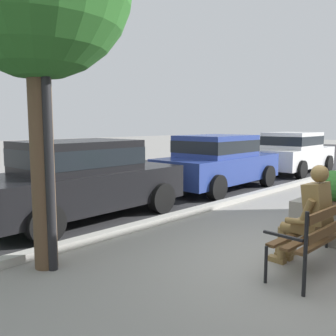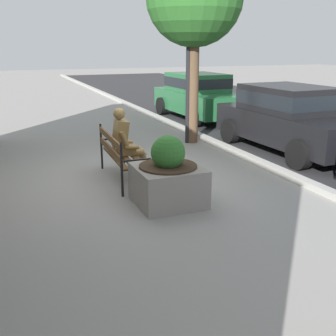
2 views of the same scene
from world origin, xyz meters
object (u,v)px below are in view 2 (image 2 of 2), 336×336
concrete_planter (168,178)px  parked_car_green (198,95)px  bronze_statue_seated (128,144)px  lamp_post (189,42)px  parked_car_black (290,116)px  park_bench (119,153)px

concrete_planter → parked_car_green: size_ratio=0.27×
bronze_statue_seated → lamp_post: lamp_post is taller
parked_car_black → parked_car_green: bearing=180.0°
park_bench → concrete_planter: size_ratio=1.61×
park_bench → lamp_post: bearing=133.8°
parked_car_green → lamp_post: (3.32, -1.92, 1.71)m
parked_car_green → lamp_post: 4.20m
park_bench → concrete_planter: 1.51m
bronze_statue_seated → parked_car_green: parked_car_green is taller
bronze_statue_seated → parked_car_green: (-5.67, 4.23, 0.17)m
parked_car_green → parked_car_black: bearing=0.0°
park_bench → parked_car_green: bearing=142.3°
park_bench → parked_car_black: 4.51m
concrete_planter → parked_car_green: 8.26m
parked_car_black → lamp_post: lamp_post is taller
concrete_planter → lamp_post: 4.89m
parked_car_green → lamp_post: size_ratio=1.06×
concrete_planter → lamp_post: lamp_post is taller
bronze_statue_seated → lamp_post: (-2.34, 2.31, 1.88)m
parked_car_black → lamp_post: bearing=-131.4°
park_bench → parked_car_black: bearing=99.3°
concrete_planter → park_bench: bearing=-164.2°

